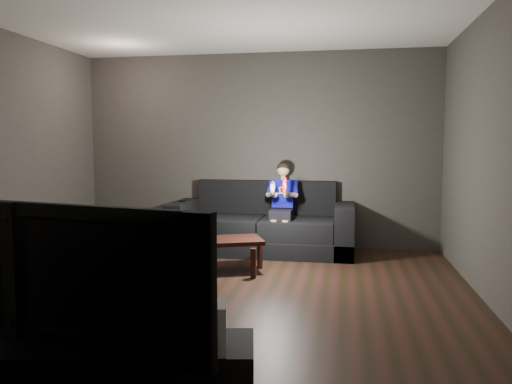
# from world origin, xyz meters

# --- Properties ---
(floor) EXTENTS (5.00, 5.00, 0.00)m
(floor) POSITION_xyz_m (0.00, 0.00, 0.00)
(floor) COLOR black
(floor) RESTS_ON ground
(back_wall) EXTENTS (5.00, 0.04, 2.70)m
(back_wall) POSITION_xyz_m (0.00, 2.50, 1.35)
(back_wall) COLOR #3D3A36
(back_wall) RESTS_ON ground
(front_wall) EXTENTS (5.00, 0.04, 2.70)m
(front_wall) POSITION_xyz_m (0.00, -2.50, 1.35)
(front_wall) COLOR #3D3A36
(front_wall) RESTS_ON ground
(right_wall) EXTENTS (0.04, 5.00, 2.70)m
(right_wall) POSITION_xyz_m (2.50, 0.00, 1.35)
(right_wall) COLOR #3D3A36
(right_wall) RESTS_ON ground
(ceiling) EXTENTS (5.00, 5.00, 0.02)m
(ceiling) POSITION_xyz_m (0.00, 0.00, 2.70)
(ceiling) COLOR white
(ceiling) RESTS_ON back_wall
(sofa) EXTENTS (2.41, 1.04, 0.93)m
(sofa) POSITION_xyz_m (0.14, 2.09, 0.30)
(sofa) COLOR black
(sofa) RESTS_ON floor
(child) EXTENTS (0.42, 0.51, 1.03)m
(child) POSITION_xyz_m (0.42, 2.01, 0.74)
(child) COLOR black
(child) RESTS_ON sofa
(wii_remote_red) EXTENTS (0.05, 0.07, 0.19)m
(wii_remote_red) POSITION_xyz_m (0.50, 1.61, 0.93)
(wii_remote_red) COLOR #DE0404
(wii_remote_red) RESTS_ON child
(nunchuk_white) EXTENTS (0.07, 0.10, 0.17)m
(nunchuk_white) POSITION_xyz_m (0.35, 1.62, 0.90)
(nunchuk_white) COLOR silver
(nunchuk_white) RESTS_ON child
(wii_remote_black) EXTENTS (0.04, 0.14, 0.03)m
(wii_remote_black) POSITION_xyz_m (-0.94, 2.00, 0.67)
(wii_remote_black) COLOR black
(wii_remote_black) RESTS_ON sofa
(coffee_table) EXTENTS (1.14, 0.85, 0.37)m
(coffee_table) POSITION_xyz_m (-0.19, 0.92, 0.32)
(coffee_table) COLOR black
(coffee_table) RESTS_ON floor
(tv) EXTENTS (1.19, 0.38, 0.68)m
(tv) POSITION_xyz_m (0.14, -2.27, 0.82)
(tv) COLOR black
(tv) RESTS_ON media_console
(wii_console) EXTENTS (0.09, 0.18, 0.23)m
(wii_console) POSITION_xyz_m (0.67, -2.27, 0.59)
(wii_console) COLOR silver
(wii_console) RESTS_ON media_console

